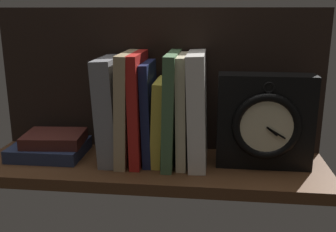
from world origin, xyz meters
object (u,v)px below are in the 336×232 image
book_cream_twain (183,110)px  book_stack_side (51,145)px  book_red_requiem (139,108)px  book_gray_chess (112,109)px  book_tan_shortstories (128,107)px  framed_clock (265,122)px  book_green_romantic (172,108)px  book_yellow_seinlanguage (160,121)px  book_navy_bierce (149,112)px  book_white_catcher (197,109)px

book_cream_twain → book_stack_side: size_ratio=1.42×
book_red_requiem → book_gray_chess: bearing=180.0°
book_tan_shortstories → framed_clock: 29.77cm
book_tan_shortstories → book_stack_side: (-18.27, -0.07, -9.58)cm
book_green_romantic → book_yellow_seinlanguage: bearing=180.0°
book_gray_chess → book_navy_bierce: 8.45cm
book_cream_twain → book_stack_side: (-30.52, -0.07, -9.44)cm
book_gray_chess → book_cream_twain: bearing=0.0°
book_gray_chess → book_yellow_seinlanguage: bearing=0.0°
book_gray_chess → book_green_romantic: book_green_romantic is taller
framed_clock → book_green_romantic: bearing=177.7°
book_green_romantic → book_cream_twain: (2.47, 0.00, -0.19)cm
book_navy_bierce → book_yellow_seinlanguage: (2.34, 0.00, -1.88)cm
book_gray_chess → book_green_romantic: (13.35, 0.00, 0.61)cm
book_tan_shortstories → book_cream_twain: book_tan_shortstories is taller
book_red_requiem → book_white_catcher: bearing=0.0°
book_green_romantic → book_stack_side: (-28.04, -0.07, -9.63)cm
book_green_romantic → book_stack_side: bearing=-179.9°
book_gray_chess → book_tan_shortstories: book_tan_shortstories is taller
book_yellow_seinlanguage → book_gray_chess: bearing=180.0°
framed_clock → book_tan_shortstories: bearing=178.4°
book_cream_twain → book_yellow_seinlanguage: bearing=180.0°
book_tan_shortstories → framed_clock: book_tan_shortstories is taller
book_tan_shortstories → book_red_requiem: (2.58, 0.00, -0.00)cm
book_red_requiem → book_cream_twain: (9.67, 0.00, -0.14)cm
book_gray_chess → book_navy_bierce: bearing=0.0°
book_red_requiem → book_navy_bierce: bearing=0.0°
book_cream_twain → book_white_catcher: size_ratio=0.98×
book_stack_side → book_cream_twain: bearing=0.1°
book_navy_bierce → book_cream_twain: size_ratio=0.93×
framed_clock → book_stack_side: 48.55cm
book_navy_bierce → book_white_catcher: 10.58cm
book_stack_side → framed_clock: bearing=-0.9°
book_navy_bierce → framed_clock: bearing=-1.9°
book_tan_shortstories → book_green_romantic: same height
book_green_romantic → book_cream_twain: 2.48cm
book_cream_twain → book_stack_side: book_cream_twain is taller
book_red_requiem → book_stack_side: bearing=-179.8°
book_gray_chess → book_green_romantic: 13.36cm
book_gray_chess → book_cream_twain: book_cream_twain is taller
book_green_romantic → framed_clock: 20.04cm
book_yellow_seinlanguage → book_tan_shortstories: bearing=180.0°
book_navy_bierce → book_cream_twain: (7.38, 0.00, 0.84)cm
book_navy_bierce → book_green_romantic: size_ratio=0.91×
book_white_catcher → framed_clock: (14.30, -0.81, -2.14)cm
book_tan_shortstories → book_yellow_seinlanguage: size_ratio=1.31×
book_gray_chess → book_tan_shortstories: 3.62cm
book_yellow_seinlanguage → framed_clock: size_ratio=0.92×
book_cream_twain → framed_clock: book_cream_twain is taller
book_navy_bierce → framed_clock: book_navy_bierce is taller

